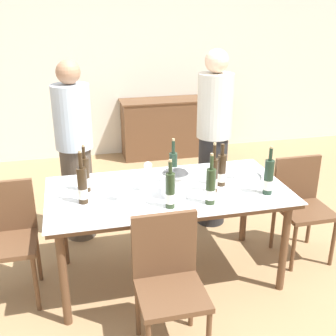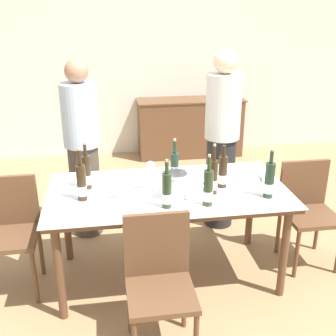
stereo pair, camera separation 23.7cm
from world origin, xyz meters
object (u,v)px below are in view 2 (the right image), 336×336
at_px(wine_bottle_0, 269,181).
at_px(person_host, 83,151).
at_px(chair_right_end, 307,205).
at_px(wine_bottle_4, 167,191).
at_px(wine_bottle_3, 223,172).
at_px(wine_bottle_5, 82,183).
at_px(chair_near_front, 159,275).
at_px(dining_table, 168,198).
at_px(person_guest_left, 222,142).
at_px(wine_bottle_1, 175,169).
at_px(sideboard_cabinet, 190,127).
at_px(ice_bucket, 174,184).
at_px(wine_bottle_7, 213,177).
at_px(wine_glass_2, 117,187).
at_px(wine_glass_3, 241,169).
at_px(chair_left_end, 10,226).
at_px(wine_bottle_6, 87,173).
at_px(wine_glass_0, 143,178).
at_px(wine_bottle_2, 208,188).
at_px(wine_glass_1, 257,181).
at_px(wine_glass_4, 151,166).

height_order(wine_bottle_0, person_host, person_host).
bearing_deg(chair_right_end, wine_bottle_4, -163.81).
xyz_separation_m(wine_bottle_3, wine_bottle_4, (-0.48, -0.28, 0.00)).
bearing_deg(wine_bottle_4, wine_bottle_5, 159.86).
distance_m(wine_bottle_3, chair_near_front, 0.99).
bearing_deg(dining_table, person_guest_left, 51.12).
bearing_deg(wine_bottle_1, wine_bottle_3, -19.52).
bearing_deg(sideboard_cabinet, wine_bottle_1, -104.42).
relative_size(ice_bucket, wine_bottle_7, 0.55).
xyz_separation_m(wine_bottle_1, wine_glass_2, (-0.46, -0.21, -0.03)).
relative_size(wine_glass_3, person_host, 0.09).
xyz_separation_m(chair_left_end, chair_right_end, (2.42, 0.00, -0.02)).
bearing_deg(wine_bottle_6, ice_bucket, -20.63).
relative_size(wine_bottle_0, wine_glass_0, 2.73).
relative_size(chair_near_front, person_guest_left, 0.52).
xyz_separation_m(wine_bottle_7, wine_glass_0, (-0.50, 0.15, -0.03)).
xyz_separation_m(wine_bottle_4, wine_glass_2, (-0.34, 0.19, -0.03)).
xyz_separation_m(wine_bottle_2, wine_glass_2, (-0.63, 0.20, -0.03)).
bearing_deg(wine_glass_1, wine_bottle_0, -29.35).
height_order(wine_glass_0, chair_near_front, wine_glass_0).
relative_size(dining_table, wine_bottle_4, 5.12).
xyz_separation_m(wine_glass_4, chair_near_front, (-0.07, -0.99, -0.35)).
distance_m(ice_bucket, wine_bottle_4, 0.19).
distance_m(wine_bottle_5, chair_left_end, 0.70).
bearing_deg(wine_bottle_5, chair_right_end, 4.71).
xyz_separation_m(wine_bottle_5, wine_glass_2, (0.25, -0.02, -0.04)).
height_order(wine_glass_2, chair_right_end, wine_glass_2).
bearing_deg(wine_bottle_5, person_guest_left, 34.17).
bearing_deg(wine_glass_2, wine_glass_0, 33.04).
relative_size(sideboard_cabinet, wine_bottle_6, 4.10).
bearing_deg(sideboard_cabinet, person_host, -125.25).
height_order(dining_table, wine_bottle_4, wine_bottle_4).
bearing_deg(wine_glass_4, chair_left_end, -169.44).
xyz_separation_m(sideboard_cabinet, wine_glass_4, (-0.88, -2.58, 0.46)).
distance_m(wine_glass_0, person_host, 0.92).
height_order(ice_bucket, wine_bottle_3, wine_bottle_3).
xyz_separation_m(sideboard_cabinet, person_host, (-1.44, -2.04, 0.42)).
height_order(wine_bottle_2, wine_glass_0, wine_bottle_2).
bearing_deg(wine_bottle_3, dining_table, 178.81).
height_order(dining_table, wine_bottle_1, wine_bottle_1).
distance_m(wine_glass_4, chair_near_front, 1.05).
bearing_deg(wine_bottle_7, chair_near_front, -129.69).
xyz_separation_m(dining_table, wine_glass_3, (0.60, 0.08, 0.17)).
distance_m(wine_bottle_6, wine_glass_0, 0.43).
height_order(wine_bottle_3, wine_glass_0, wine_bottle_3).
bearing_deg(wine_bottle_0, sideboard_cabinet, 88.69).
height_order(wine_bottle_5, chair_left_end, wine_bottle_5).
bearing_deg(chair_left_end, wine_bottle_5, -14.88).
relative_size(wine_bottle_0, wine_bottle_6, 1.01).
xyz_separation_m(dining_table, wine_bottle_2, (0.24, -0.29, 0.20)).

